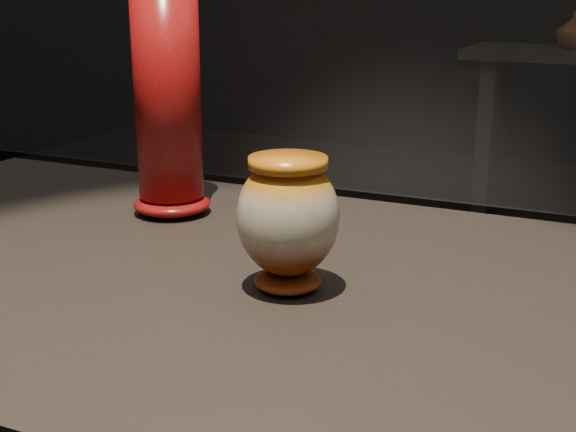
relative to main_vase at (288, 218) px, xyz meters
name	(u,v)px	position (x,y,z in m)	size (l,w,h in m)	color
main_vase	(288,218)	(0.00, 0.00, 0.00)	(0.13, 0.13, 0.16)	#6C2809
tall_vase	(168,96)	(-0.30, 0.22, 0.10)	(0.16, 0.16, 0.38)	#B2170B
back_vase_left	(574,30)	(-0.07, 3.65, 0.01)	(0.18, 0.18, 0.19)	#9C6516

